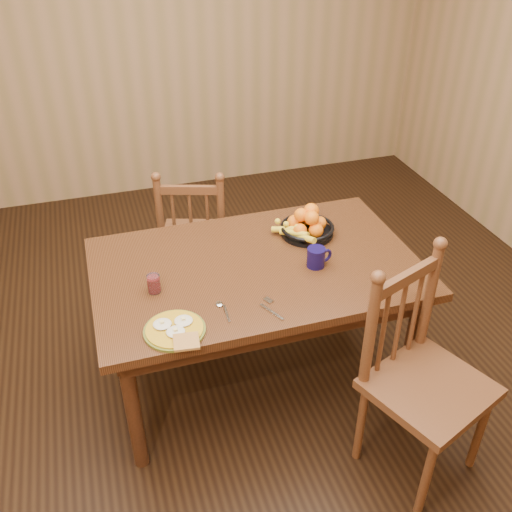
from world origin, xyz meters
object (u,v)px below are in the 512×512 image
object	(u,v)px
chair_near	(422,378)
coffee_mug	(317,257)
fruit_bowl	(306,226)
dining_table	(256,278)
breakfast_plate	(175,330)
chair_far	(196,238)

from	to	relation	value
chair_near	coffee_mug	distance (m)	0.74
chair_near	fruit_bowl	xyz separation A→B (m)	(-0.19, 0.93, 0.29)
fruit_bowl	coffee_mug	bearing A→B (deg)	-101.49
dining_table	chair_near	bearing A→B (deg)	-54.05
breakfast_plate	fruit_bowl	bearing A→B (deg)	35.08
coffee_mug	chair_far	bearing A→B (deg)	116.33
coffee_mug	fruit_bowl	xyz separation A→B (m)	(0.06, 0.29, 0.00)
chair_far	coffee_mug	world-z (taller)	chair_far
fruit_bowl	chair_far	bearing A→B (deg)	129.94
dining_table	breakfast_plate	distance (m)	0.62
dining_table	chair_near	size ratio (longest dim) A/B	1.51
chair_far	chair_near	bearing A→B (deg)	132.48
dining_table	chair_far	distance (m)	0.82
chair_far	dining_table	bearing A→B (deg)	119.22
dining_table	fruit_bowl	distance (m)	0.41
breakfast_plate	fruit_bowl	xyz separation A→B (m)	(0.82, 0.57, 0.04)
chair_near	fruit_bowl	world-z (taller)	chair_near
chair_near	coffee_mug	world-z (taller)	chair_near
dining_table	coffee_mug	bearing A→B (deg)	-19.20
chair_near	fruit_bowl	bearing A→B (deg)	80.43
breakfast_plate	dining_table	bearing A→B (deg)	38.79
fruit_bowl	chair_near	bearing A→B (deg)	-78.21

